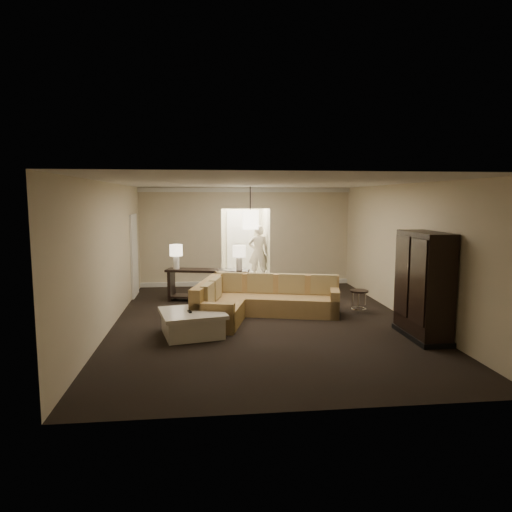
{
  "coord_description": "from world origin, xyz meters",
  "views": [
    {
      "loc": [
        -1.17,
        -9.01,
        2.5
      ],
      "look_at": [
        -0.02,
        1.2,
        1.19
      ],
      "focal_mm": 32.0,
      "sensor_mm": 36.0,
      "label": 1
    }
  ],
  "objects": [
    {
      "name": "table_lamp_right",
      "position": [
        -0.36,
        1.82,
        1.18
      ],
      "size": [
        0.31,
        0.31,
        0.6
      ],
      "color": "white",
      "rests_on": "console_table"
    },
    {
      "name": "crown_molding",
      "position": [
        0.0,
        3.95,
        2.73
      ],
      "size": [
        6.0,
        0.1,
        0.12
      ],
      "primitive_type": "cube",
      "color": "silver",
      "rests_on": "wall_back"
    },
    {
      "name": "ceiling",
      "position": [
        0.0,
        0.0,
        2.8
      ],
      "size": [
        6.0,
        8.0,
        0.02
      ],
      "primitive_type": "cube",
      "color": "silver",
      "rests_on": "wall_back"
    },
    {
      "name": "wall_right",
      "position": [
        3.0,
        0.0,
        1.4
      ],
      "size": [
        0.04,
        8.0,
        2.8
      ],
      "primitive_type": "cube",
      "color": "#BCB18E",
      "rests_on": "ground"
    },
    {
      "name": "armoire",
      "position": [
        2.69,
        -1.41,
        0.92
      ],
      "size": [
        0.57,
        1.33,
        1.91
      ],
      "color": "black",
      "rests_on": "ground"
    },
    {
      "name": "baseboard",
      "position": [
        0.0,
        3.95,
        0.06
      ],
      "size": [
        6.0,
        0.1,
        0.12
      ],
      "primitive_type": "cube",
      "color": "silver",
      "rests_on": "ground"
    },
    {
      "name": "foyer",
      "position": [
        0.0,
        5.34,
        1.3
      ],
      "size": [
        1.44,
        2.02,
        2.8
      ],
      "color": "white",
      "rests_on": "ground"
    },
    {
      "name": "table_lamp_left",
      "position": [
        -1.88,
        2.18,
        1.18
      ],
      "size": [
        0.31,
        0.31,
        0.6
      ],
      "color": "white",
      "rests_on": "console_table"
    },
    {
      "name": "wall_left",
      "position": [
        -3.0,
        0.0,
        1.4
      ],
      "size": [
        0.04,
        8.0,
        2.8
      ],
      "primitive_type": "cube",
      "color": "#BCB18E",
      "rests_on": "ground"
    },
    {
      "name": "sectional_sofa",
      "position": [
        -0.1,
        0.39,
        0.33
      ],
      "size": [
        3.25,
        2.38,
        0.84
      ],
      "rotation": [
        0.0,
        0.0,
        -0.25
      ],
      "color": "brown",
      "rests_on": "ground"
    },
    {
      "name": "drink_table",
      "position": [
        2.17,
        0.47,
        0.36
      ],
      "size": [
        0.4,
        0.4,
        0.5
      ],
      "rotation": [
        0.0,
        0.0,
        0.14
      ],
      "color": "black",
      "rests_on": "ground"
    },
    {
      "name": "console_table",
      "position": [
        -1.12,
        2.0,
        0.46
      ],
      "size": [
        2.07,
        0.92,
        0.78
      ],
      "rotation": [
        0.0,
        0.0,
        -0.23
      ],
      "color": "black",
      "rests_on": "ground"
    },
    {
      "name": "ground",
      "position": [
        0.0,
        0.0,
        0.0
      ],
      "size": [
        8.0,
        8.0,
        0.0
      ],
      "primitive_type": "plane",
      "color": "black",
      "rests_on": "ground"
    },
    {
      "name": "person",
      "position": [
        0.45,
        4.73,
        0.94
      ],
      "size": [
        0.7,
        0.48,
        1.88
      ],
      "primitive_type": "imported",
      "rotation": [
        0.0,
        0.0,
        3.1
      ],
      "color": "silver",
      "rests_on": "ground"
    },
    {
      "name": "pendant_light",
      "position": [
        0.0,
        2.7,
        1.95
      ],
      "size": [
        0.38,
        0.38,
        1.09
      ],
      "color": "black",
      "rests_on": "ceiling"
    },
    {
      "name": "coffee_table",
      "position": [
        -1.42,
        -0.78,
        0.23
      ],
      "size": [
        1.33,
        1.33,
        0.47
      ],
      "rotation": [
        0.0,
        0.0,
        0.22
      ],
      "color": "silver",
      "rests_on": "ground"
    },
    {
      "name": "wall_front",
      "position": [
        0.0,
        -4.0,
        1.4
      ],
      "size": [
        6.0,
        0.04,
        2.8
      ],
      "primitive_type": "cube",
      "color": "#BCB18E",
      "rests_on": "ground"
    },
    {
      "name": "side_door",
      "position": [
        -2.97,
        2.8,
        1.05
      ],
      "size": [
        0.05,
        0.9,
        2.1
      ],
      "primitive_type": "cube",
      "color": "white",
      "rests_on": "ground"
    },
    {
      "name": "wall_back",
      "position": [
        0.0,
        4.0,
        1.4
      ],
      "size": [
        6.0,
        0.04,
        2.8
      ],
      "primitive_type": "cube",
      "color": "#BCB18E",
      "rests_on": "ground"
    }
  ]
}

